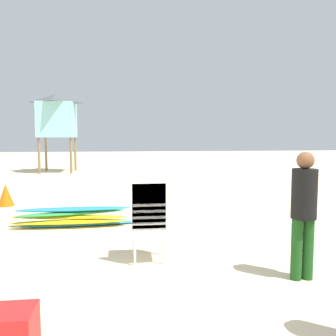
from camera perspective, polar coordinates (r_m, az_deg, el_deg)
ground at (r=4.23m, az=-2.35°, el=-20.92°), size 80.00×80.00×0.00m
stacked_plastic_chairs at (r=5.11m, az=-3.23°, el=-7.44°), size 0.48×0.48×1.29m
surfboard_pile at (r=7.50m, az=-15.51°, el=-7.77°), size 2.60×0.66×0.40m
lifeguard_near_center at (r=4.80m, az=21.51°, el=-6.00°), size 0.32×0.32×1.67m
lifeguard_tower at (r=19.08m, az=-17.87°, el=8.25°), size 1.98×1.98×4.08m
traffic_cone_near at (r=10.29m, az=-25.22°, el=-4.05°), size 0.42×0.42×0.60m
cooler_box at (r=3.59m, az=-25.37°, el=-23.19°), size 0.51×0.39×0.37m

